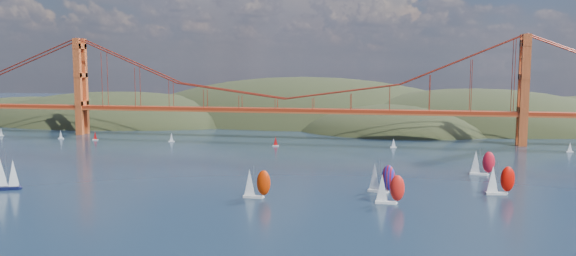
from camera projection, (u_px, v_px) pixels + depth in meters
The scene contains 16 objects.
ground at pixel (130, 242), 127.18m from camera, with size 1200.00×1200.00×0.00m, color black.
headlands at pixel (376, 140), 391.44m from camera, with size 725.00×225.00×96.00m.
bridge at pixel (282, 79), 299.47m from camera, with size 552.00×12.00×55.00m.
sloop_navy at pixel (3, 172), 179.57m from camera, with size 9.25×6.88×13.54m.
racer_0 at pixel (256, 183), 168.70m from camera, with size 8.42×3.40×9.71m.
racer_1 at pixel (389, 188), 161.56m from camera, with size 8.36×3.37×9.64m.
racer_2 at pixel (500, 180), 173.05m from camera, with size 8.92×4.41×10.04m.
racer_3 at pixel (482, 162), 203.85m from camera, with size 8.83×4.23×9.96m.
racer_rwb at pixel (381, 178), 175.68m from camera, with size 9.15×6.05×10.23m.
distant_boat_0 at pixel (1, 132), 316.24m from camera, with size 3.00×2.00×4.70m.
distant_boat_1 at pixel (61, 135), 304.25m from camera, with size 3.00×2.00×4.70m.
distant_boat_2 at pixel (95, 136), 299.16m from camera, with size 3.00×2.00×4.70m.
distant_boat_3 at pixel (171, 137), 292.24m from camera, with size 3.00×2.00×4.70m.
distant_boat_4 at pixel (570, 147), 257.20m from camera, with size 3.00×2.00×4.70m.
distant_boat_8 at pixel (394, 143), 271.37m from camera, with size 3.00×2.00×4.70m.
distant_boat_9 at pixel (276, 141), 276.98m from camera, with size 3.00×2.00×4.70m.
Camera 1 is at (58.86, -114.33, 39.93)m, focal length 35.00 mm.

